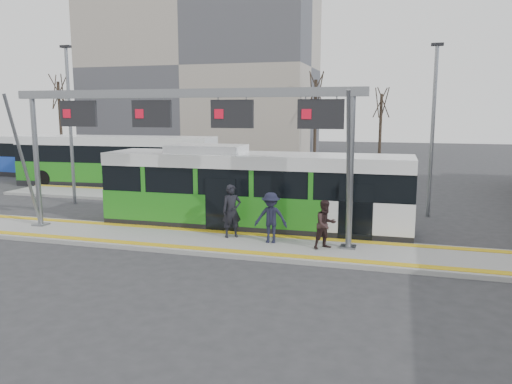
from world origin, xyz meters
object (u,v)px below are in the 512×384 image
hero_bus (254,191)px  passenger_c (271,218)px  passenger_a (232,211)px  gantry (181,120)px  passenger_b (326,224)px

hero_bus → passenger_c: 2.75m
hero_bus → passenger_c: size_ratio=6.88×
passenger_a → passenger_c: (1.52, -0.34, -0.08)m
hero_bus → passenger_a: bearing=-97.2°
passenger_a → passenger_c: passenger_a is taller
gantry → hero_bus: bearing=50.7°
gantry → passenger_a: 3.65m
passenger_c → hero_bus: bearing=113.9°
passenger_b → passenger_c: passenger_c is taller
hero_bus → passenger_a: hero_bus is taller
passenger_a → gantry: bearing=158.1°
passenger_a → passenger_c: size_ratio=1.09×
passenger_c → gantry: bearing=175.3°
hero_bus → passenger_b: bearing=-40.0°
gantry → passenger_c: 4.61m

